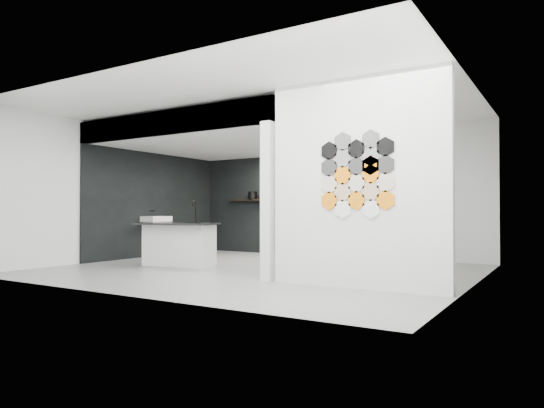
{
  "coord_description": "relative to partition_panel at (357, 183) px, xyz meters",
  "views": [
    {
      "loc": [
        4.62,
        -7.06,
        1.02
      ],
      "look_at": [
        0.1,
        0.3,
        1.15
      ],
      "focal_mm": 32.0,
      "sensor_mm": 36.0,
      "label": 1
    }
  ],
  "objects": [
    {
      "name": "floor",
      "position": [
        -2.23,
        1.0,
        -1.4
      ],
      "size": [
        7.0,
        6.0,
        0.01
      ],
      "primitive_type": "cube",
      "color": "slate"
    },
    {
      "name": "partition_panel",
      "position": [
        0.0,
        0.0,
        0.0
      ],
      "size": [
        2.45,
        0.15,
        2.8
      ],
      "primitive_type": "cube",
      "color": "silver",
      "rests_on": "floor"
    },
    {
      "name": "bay_clad_back",
      "position": [
        -3.52,
        3.97,
        -0.22
      ],
      "size": [
        4.4,
        0.04,
        2.35
      ],
      "primitive_type": "cube",
      "color": "black",
      "rests_on": "floor"
    },
    {
      "name": "bay_clad_left",
      "position": [
        -5.7,
        2.0,
        -0.22
      ],
      "size": [
        0.04,
        4.0,
        2.35
      ],
      "primitive_type": "cube",
      "color": "black",
      "rests_on": "floor"
    },
    {
      "name": "bulkhead",
      "position": [
        -3.52,
        2.0,
        1.15
      ],
      "size": [
        4.4,
        4.0,
        0.4
      ],
      "primitive_type": "cube",
      "color": "silver",
      "rests_on": "corner_column"
    },
    {
      "name": "corner_column",
      "position": [
        -1.41,
        0.0,
        -0.22
      ],
      "size": [
        0.16,
        0.16,
        2.35
      ],
      "primitive_type": "cube",
      "color": "silver",
      "rests_on": "floor"
    },
    {
      "name": "fascia_beam",
      "position": [
        -3.52,
        0.08,
        1.15
      ],
      "size": [
        4.4,
        0.16,
        0.4
      ],
      "primitive_type": "cube",
      "color": "silver",
      "rests_on": "corner_column"
    },
    {
      "name": "wall_basin",
      "position": [
        -5.46,
        1.8,
        -0.55
      ],
      "size": [
        0.4,
        0.6,
        0.12
      ],
      "primitive_type": "cube",
      "color": "silver",
      "rests_on": "bay_clad_left"
    },
    {
      "name": "display_shelf",
      "position": [
        -3.43,
        3.87,
        -0.1
      ],
      "size": [
        3.0,
        0.15,
        0.04
      ],
      "primitive_type": "cube",
      "color": "black",
      "rests_on": "bay_clad_back"
    },
    {
      "name": "kitchen_island",
      "position": [
        -3.83,
        0.74,
        -0.99
      ],
      "size": [
        1.59,
        0.83,
        1.23
      ],
      "rotation": [
        0.0,
        0.0,
        0.11
      ],
      "color": "silver",
      "rests_on": "floor"
    },
    {
      "name": "stockpot",
      "position": [
        -4.26,
        3.87,
        0.01
      ],
      "size": [
        0.28,
        0.28,
        0.18
      ],
      "primitive_type": "cylinder",
      "rotation": [
        0.0,
        0.0,
        -0.28
      ],
      "color": "black",
      "rests_on": "display_shelf"
    },
    {
      "name": "kettle",
      "position": [
        -2.48,
        3.87,
        -0.0
      ],
      "size": [
        0.23,
        0.23,
        0.15
      ],
      "primitive_type": "ellipsoid",
      "rotation": [
        0.0,
        0.0,
        0.35
      ],
      "color": "black",
      "rests_on": "display_shelf"
    },
    {
      "name": "glass_bowl",
      "position": [
        -2.08,
        3.87,
        -0.02
      ],
      "size": [
        0.21,
        0.21,
        0.11
      ],
      "primitive_type": "cylinder",
      "rotation": [
        0.0,
        0.0,
        0.38
      ],
      "color": "gray",
      "rests_on": "display_shelf"
    },
    {
      "name": "glass_vase",
      "position": [
        -2.08,
        3.87,
        -0.0
      ],
      "size": [
        0.13,
        0.13,
        0.15
      ],
      "primitive_type": "cylinder",
      "rotation": [
        0.0,
        0.0,
        -0.26
      ],
      "color": "gray",
      "rests_on": "display_shelf"
    },
    {
      "name": "bottle_dark",
      "position": [
        -3.56,
        3.87,
        -0.01
      ],
      "size": [
        0.06,
        0.06,
        0.15
      ],
      "primitive_type": "cylinder",
      "rotation": [
        0.0,
        0.0,
        -0.0
      ],
      "color": "black",
      "rests_on": "display_shelf"
    },
    {
      "name": "utensil_cup",
      "position": [
        -4.11,
        3.87,
        -0.04
      ],
      "size": [
        0.09,
        0.09,
        0.09
      ],
      "primitive_type": "cylinder",
      "rotation": [
        0.0,
        0.0,
        0.23
      ],
      "color": "black",
      "rests_on": "display_shelf"
    },
    {
      "name": "hex_tile_cluster",
      "position": [
        0.03,
        -0.09,
        0.1
      ],
      "size": [
        1.04,
        0.02,
        1.16
      ],
      "color": "orange",
      "rests_on": "partition_panel"
    }
  ]
}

